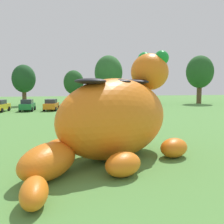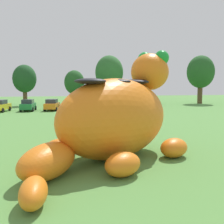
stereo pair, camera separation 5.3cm
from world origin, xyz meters
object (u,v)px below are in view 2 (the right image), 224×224
giant_inflatable_creature (116,117)px  car_green (28,105)px  car_orange (52,105)px  car_yellow (0,106)px  spectator_near_inflatable (81,120)px  box_truck (116,99)px  spectator_by_cars (133,118)px  car_blue (75,104)px

giant_inflatable_creature → car_green: size_ratio=2.39×
car_green → car_orange: bearing=-0.1°
car_yellow → spectator_near_inflatable: car_yellow is taller
car_green → box_truck: size_ratio=0.64×
car_green → spectator_by_cars: 20.82m
car_orange → car_blue: 3.51m
car_green → spectator_by_cars: size_ratio=2.47×
car_green → spectator_near_inflatable: size_ratio=2.47×
car_yellow → car_blue: 10.76m
car_orange → box_truck: 10.11m
box_truck → spectator_near_inflatable: box_truck is taller
car_green → spectator_near_inflatable: car_green is taller
box_truck → spectator_near_inflatable: (-7.31, -19.12, -0.75)m
car_yellow → car_orange: size_ratio=1.01×
car_orange → spectator_near_inflatable: car_orange is taller
car_orange → box_truck: bearing=4.7°
spectator_near_inflatable → car_yellow: bearing=119.2°
car_blue → giant_inflatable_creature: bearing=-89.3°
car_green → car_blue: (6.89, 0.66, 0.00)m
giant_inflatable_creature → car_green: bearing=104.9°
giant_inflatable_creature → box_truck: giant_inflatable_creature is taller
car_blue → car_green: bearing=-174.5°
giant_inflatable_creature → spectator_by_cars: size_ratio=5.90×
car_blue → box_truck: (6.61, 0.15, 0.74)m
car_green → spectator_near_inflatable: 19.32m
car_yellow → box_truck: (17.31, 1.26, 0.74)m
giant_inflatable_creature → car_blue: giant_inflatable_creature is taller
car_orange → spectator_by_cars: size_ratio=2.53×
giant_inflatable_creature → car_green: 28.26m
car_blue → spectator_near_inflatable: 18.98m
giant_inflatable_creature → spectator_by_cars: (3.76, 9.61, -1.29)m
car_orange → spectator_near_inflatable: 18.50m
giant_inflatable_creature → car_yellow: 29.06m
box_truck → spectator_by_cars: 18.68m
car_orange → spectator_near_inflatable: (2.74, -18.30, -0.01)m
car_green → car_orange: (3.45, -0.00, 0.00)m
car_yellow → car_blue: size_ratio=1.05×
box_truck → spectator_by_cars: size_ratio=3.85×
giant_inflatable_creature → car_blue: size_ratio=2.42×
car_blue → spectator_near_inflatable: bearing=-92.1°
spectator_by_cars → car_yellow: bearing=130.7°
car_yellow → car_orange: 7.27m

